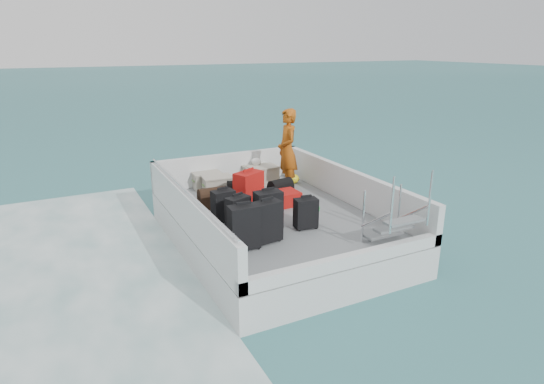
{
  "coord_description": "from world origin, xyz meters",
  "views": [
    {
      "loc": [
        -3.75,
        -7.34,
        3.77
      ],
      "look_at": [
        0.07,
        0.24,
        1.0
      ],
      "focal_mm": 30.0,
      "sensor_mm": 36.0,
      "label": 1
    }
  ],
  "objects_px": {
    "suitcase_5": "(249,191)",
    "suitcase_8": "(281,199)",
    "suitcase_6": "(306,214)",
    "passenger": "(287,150)",
    "suitcase_4": "(268,210)",
    "crate_0": "(207,181)",
    "crate_1": "(217,186)",
    "suitcase_2": "(223,206)",
    "crate_3": "(263,175)",
    "crate_2": "(256,174)",
    "suitcase_1": "(238,214)",
    "suitcase_3": "(267,222)",
    "suitcase_0": "(244,228)"
  },
  "relations": [
    {
      "from": "suitcase_5",
      "to": "crate_1",
      "type": "height_order",
      "value": "suitcase_5"
    },
    {
      "from": "passenger",
      "to": "suitcase_2",
      "type": "bearing_deg",
      "value": -48.24
    },
    {
      "from": "suitcase_2",
      "to": "crate_3",
      "type": "bearing_deg",
      "value": 41.85
    },
    {
      "from": "suitcase_8",
      "to": "crate_2",
      "type": "distance_m",
      "value": 1.83
    },
    {
      "from": "suitcase_0",
      "to": "suitcase_3",
      "type": "relative_size",
      "value": 1.04
    },
    {
      "from": "suitcase_6",
      "to": "passenger",
      "type": "distance_m",
      "value": 2.37
    },
    {
      "from": "suitcase_1",
      "to": "suitcase_2",
      "type": "distance_m",
      "value": 0.56
    },
    {
      "from": "suitcase_6",
      "to": "crate_0",
      "type": "relative_size",
      "value": 0.96
    },
    {
      "from": "suitcase_4",
      "to": "suitcase_1",
      "type": "bearing_deg",
      "value": 164.79
    },
    {
      "from": "suitcase_5",
      "to": "suitcase_6",
      "type": "distance_m",
      "value": 1.45
    },
    {
      "from": "suitcase_4",
      "to": "crate_0",
      "type": "xyz_separation_m",
      "value": [
        -0.19,
        2.79,
        -0.17
      ]
    },
    {
      "from": "passenger",
      "to": "suitcase_3",
      "type": "bearing_deg",
      "value": -23.5
    },
    {
      "from": "suitcase_5",
      "to": "suitcase_8",
      "type": "distance_m",
      "value": 0.72
    },
    {
      "from": "suitcase_0",
      "to": "suitcase_8",
      "type": "distance_m",
      "value": 2.17
    },
    {
      "from": "crate_0",
      "to": "passenger",
      "type": "height_order",
      "value": "passenger"
    },
    {
      "from": "crate_3",
      "to": "crate_0",
      "type": "bearing_deg",
      "value": 170.08
    },
    {
      "from": "suitcase_2",
      "to": "crate_0",
      "type": "bearing_deg",
      "value": 74.22
    },
    {
      "from": "suitcase_3",
      "to": "suitcase_8",
      "type": "relative_size",
      "value": 0.97
    },
    {
      "from": "suitcase_1",
      "to": "crate_1",
      "type": "height_order",
      "value": "suitcase_1"
    },
    {
      "from": "suitcase_3",
      "to": "crate_0",
      "type": "distance_m",
      "value": 3.29
    },
    {
      "from": "suitcase_3",
      "to": "passenger",
      "type": "bearing_deg",
      "value": 46.38
    },
    {
      "from": "suitcase_6",
      "to": "suitcase_8",
      "type": "relative_size",
      "value": 0.77
    },
    {
      "from": "passenger",
      "to": "crate_2",
      "type": "bearing_deg",
      "value": -149.14
    },
    {
      "from": "crate_1",
      "to": "crate_2",
      "type": "xyz_separation_m",
      "value": [
        1.16,
        0.46,
        0.0
      ]
    },
    {
      "from": "suitcase_4",
      "to": "crate_0",
      "type": "height_order",
      "value": "suitcase_4"
    },
    {
      "from": "suitcase_5",
      "to": "crate_0",
      "type": "height_order",
      "value": "suitcase_5"
    },
    {
      "from": "suitcase_4",
      "to": "crate_2",
      "type": "xyz_separation_m",
      "value": [
        1.06,
        2.79,
        -0.17
      ]
    },
    {
      "from": "suitcase_6",
      "to": "passenger",
      "type": "height_order",
      "value": "passenger"
    },
    {
      "from": "suitcase_8",
      "to": "crate_0",
      "type": "bearing_deg",
      "value": 26.89
    },
    {
      "from": "suitcase_6",
      "to": "crate_3",
      "type": "xyz_separation_m",
      "value": [
        0.53,
        2.84,
        -0.09
      ]
    },
    {
      "from": "suitcase_0",
      "to": "suitcase_1",
      "type": "xyz_separation_m",
      "value": [
        0.21,
        0.74,
        -0.05
      ]
    },
    {
      "from": "suitcase_4",
      "to": "crate_1",
      "type": "distance_m",
      "value": 2.33
    },
    {
      "from": "suitcase_3",
      "to": "crate_1",
      "type": "xyz_separation_m",
      "value": [
        0.16,
        2.82,
        -0.17
      ]
    },
    {
      "from": "crate_0",
      "to": "suitcase_8",
      "type": "bearing_deg",
      "value": -61.8
    },
    {
      "from": "crate_1",
      "to": "suitcase_2",
      "type": "bearing_deg",
      "value": -106.39
    },
    {
      "from": "crate_2",
      "to": "crate_3",
      "type": "bearing_deg",
      "value": -73.52
    },
    {
      "from": "suitcase_6",
      "to": "suitcase_1",
      "type": "bearing_deg",
      "value": 165.96
    },
    {
      "from": "suitcase_3",
      "to": "passenger",
      "type": "xyz_separation_m",
      "value": [
        1.65,
        2.36,
        0.56
      ]
    },
    {
      "from": "suitcase_2",
      "to": "crate_3",
      "type": "relative_size",
      "value": 0.92
    },
    {
      "from": "crate_2",
      "to": "suitcase_6",
      "type": "bearing_deg",
      "value": -98.47
    },
    {
      "from": "suitcase_5",
      "to": "suitcase_8",
      "type": "bearing_deg",
      "value": -32.37
    },
    {
      "from": "suitcase_1",
      "to": "suitcase_4",
      "type": "bearing_deg",
      "value": -36.3
    },
    {
      "from": "crate_1",
      "to": "crate_2",
      "type": "distance_m",
      "value": 1.25
    },
    {
      "from": "suitcase_3",
      "to": "suitcase_4",
      "type": "relative_size",
      "value": 1.01
    },
    {
      "from": "crate_0",
      "to": "crate_3",
      "type": "bearing_deg",
      "value": -9.92
    },
    {
      "from": "suitcase_1",
      "to": "suitcase_8",
      "type": "xyz_separation_m",
      "value": [
        1.29,
        0.83,
        -0.17
      ]
    },
    {
      "from": "suitcase_2",
      "to": "suitcase_4",
      "type": "distance_m",
      "value": 0.92
    },
    {
      "from": "suitcase_2",
      "to": "suitcase_3",
      "type": "bearing_deg",
      "value": -81.07
    },
    {
      "from": "suitcase_3",
      "to": "suitcase_1",
      "type": "bearing_deg",
      "value": 102.17
    },
    {
      "from": "suitcase_2",
      "to": "suitcase_8",
      "type": "xyz_separation_m",
      "value": [
        1.35,
        0.27,
        -0.15
      ]
    }
  ]
}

